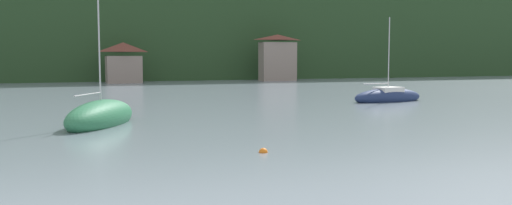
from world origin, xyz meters
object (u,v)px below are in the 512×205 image
(mooring_buoy_mid, at_px, (263,152))
(shore_building_westcentral, at_px, (278,58))
(sailboat_mid_5, at_px, (101,117))
(shore_building_west, at_px, (124,63))
(sailboat_far_1, at_px, (388,97))

(mooring_buoy_mid, bearing_deg, shore_building_westcentral, 66.68)
(sailboat_mid_5, bearing_deg, shore_building_west, 21.00)
(shore_building_westcentral, distance_m, mooring_buoy_mid, 78.29)
(shore_building_westcentral, relative_size, mooring_buoy_mid, 21.77)
(sailboat_far_1, height_order, mooring_buoy_mid, sailboat_far_1)
(shore_building_west, bearing_deg, mooring_buoy_mid, -91.42)
(shore_building_westcentral, bearing_deg, sailboat_far_1, -100.25)
(sailboat_far_1, distance_m, sailboat_mid_5, 29.66)
(sailboat_far_1, relative_size, sailboat_mid_5, 0.90)
(sailboat_far_1, bearing_deg, mooring_buoy_mid, -142.29)
(shore_building_westcentral, bearing_deg, shore_building_west, 178.28)
(sailboat_far_1, bearing_deg, shore_building_westcentral, 72.26)
(sailboat_far_1, xyz_separation_m, sailboat_mid_5, (-28.16, -9.32, 0.04))
(shore_building_westcentral, distance_m, sailboat_mid_5, 69.81)
(shore_building_west, relative_size, sailboat_mid_5, 0.73)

